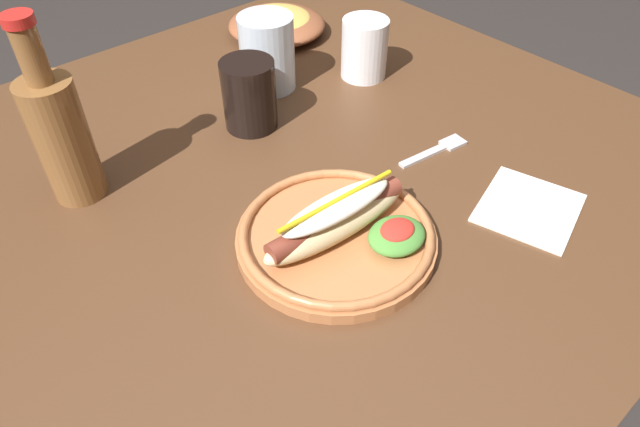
# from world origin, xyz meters

# --- Properties ---
(ground_plane) EXTENTS (8.00, 8.00, 0.00)m
(ground_plane) POSITION_xyz_m (0.00, 0.00, 0.00)
(ground_plane) COLOR #2D2826
(dining_table) EXTENTS (1.15, 1.02, 0.74)m
(dining_table) POSITION_xyz_m (0.00, 0.00, 0.64)
(dining_table) COLOR #51331E
(dining_table) RESTS_ON ground_plane
(hot_dog_plate) EXTENTS (0.25, 0.25, 0.08)m
(hot_dog_plate) POSITION_xyz_m (-0.04, -0.16, 0.76)
(hot_dog_plate) COLOR #B77042
(hot_dog_plate) RESTS_ON dining_table
(fork) EXTENTS (0.12, 0.03, 0.00)m
(fork) POSITION_xyz_m (0.20, -0.12, 0.74)
(fork) COLOR silver
(fork) RESTS_ON dining_table
(soda_cup) EXTENTS (0.08, 0.08, 0.11)m
(soda_cup) POSITION_xyz_m (0.03, 0.12, 0.79)
(soda_cup) COLOR black
(soda_cup) RESTS_ON dining_table
(water_cup) EXTENTS (0.09, 0.09, 0.12)m
(water_cup) POSITION_xyz_m (0.13, 0.20, 0.80)
(water_cup) COLOR silver
(water_cup) RESTS_ON dining_table
(extra_cup) EXTENTS (0.08, 0.08, 0.10)m
(extra_cup) POSITION_xyz_m (0.28, 0.12, 0.79)
(extra_cup) COLOR white
(extra_cup) RESTS_ON dining_table
(glass_bottle) EXTENTS (0.07, 0.07, 0.25)m
(glass_bottle) POSITION_xyz_m (-0.24, 0.14, 0.84)
(glass_bottle) COLOR brown
(glass_bottle) RESTS_ON dining_table
(side_bowl) EXTENTS (0.19, 0.19, 0.05)m
(side_bowl) POSITION_xyz_m (0.26, 0.34, 0.76)
(side_bowl) COLOR brown
(side_bowl) RESTS_ON dining_table
(napkin) EXTENTS (0.16, 0.15, 0.00)m
(napkin) POSITION_xyz_m (0.19, -0.28, 0.74)
(napkin) COLOR white
(napkin) RESTS_ON dining_table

